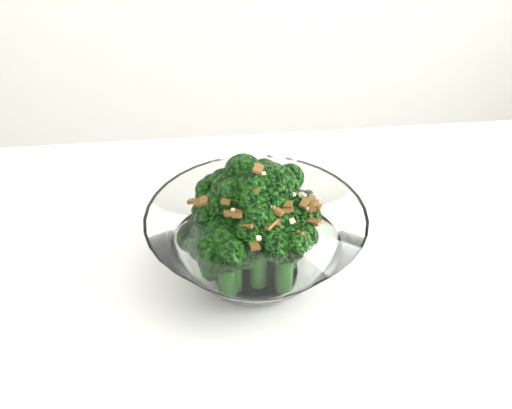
{
  "coord_description": "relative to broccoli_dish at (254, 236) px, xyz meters",
  "views": [
    {
      "loc": [
        0.08,
        -0.13,
        1.13
      ],
      "look_at": [
        0.11,
        0.27,
        0.83
      ],
      "focal_mm": 40.0,
      "sensor_mm": 36.0,
      "label": 1
    }
  ],
  "objects": [
    {
      "name": "broccoli_dish",
      "position": [
        0.0,
        0.0,
        0.0
      ],
      "size": [
        0.2,
        0.2,
        0.12
      ],
      "color": "white",
      "rests_on": "table"
    }
  ]
}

